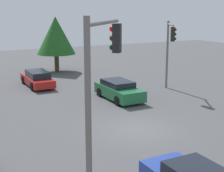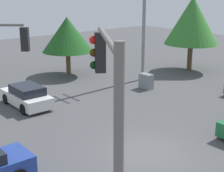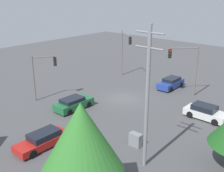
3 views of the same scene
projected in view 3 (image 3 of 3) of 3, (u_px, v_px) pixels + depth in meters
The scene contains 11 objects.
ground_plane at pixel (123, 99), 34.34m from camera, with size 80.00×80.00×0.00m, color #4C4C4F.
sedan_green at pixel (74, 103), 31.20m from camera, with size 2.01×4.49×1.37m.
sedan_white at pixel (206, 112), 28.91m from camera, with size 4.30×1.95×1.46m.
sedan_blue at pixel (171, 83), 37.85m from camera, with size 1.93×4.34×1.41m.
sedan_red at pixel (43, 140), 23.75m from camera, with size 1.87×4.76×1.34m.
traffic_signal_main at pixel (125, 47), 40.83m from camera, with size 3.43×2.35×6.89m.
traffic_signal_cross at pixel (186, 63), 33.80m from camera, with size 2.63×2.89×6.33m.
traffic_signal_aux at pixel (43, 70), 32.89m from camera, with size 1.57×2.56×5.51m.
utility_pole_tall at pixel (147, 96), 19.63m from camera, with size 2.20×0.28×10.68m.
electrical_cabinet at pixel (136, 140), 23.89m from camera, with size 1.09×0.61×1.17m, color gray.
tree_left at pixel (82, 138), 16.07m from camera, with size 4.99×4.99×6.89m.
Camera 3 is at (-20.14, 24.79, 12.80)m, focal length 45.00 mm.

